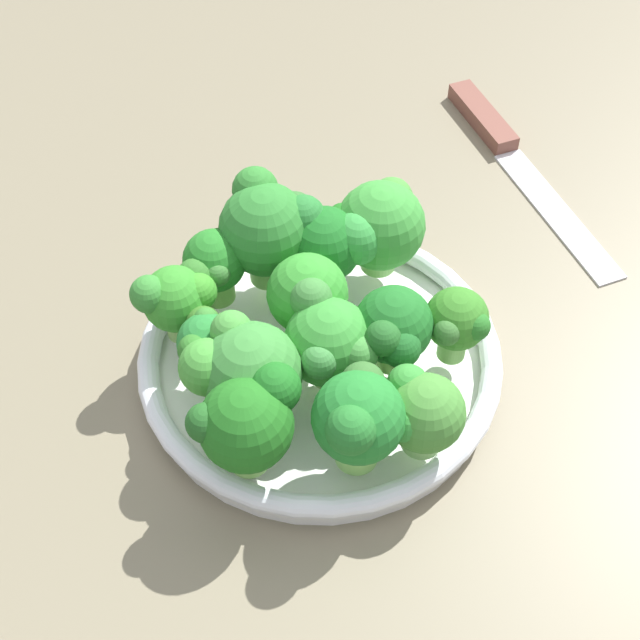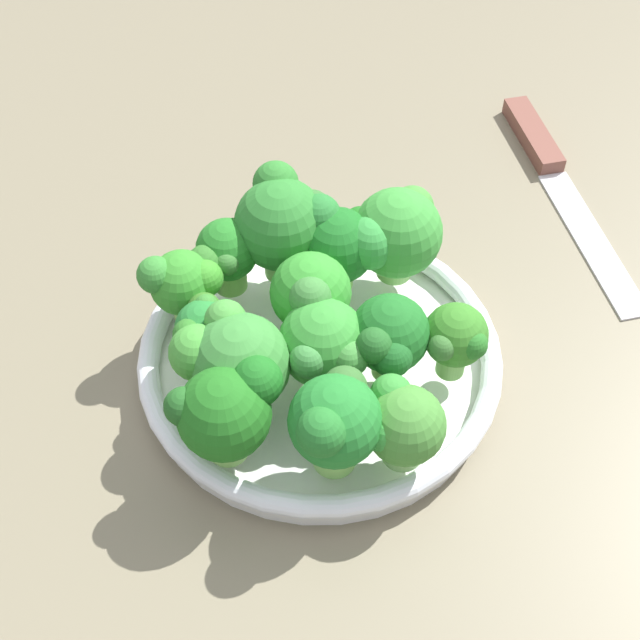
# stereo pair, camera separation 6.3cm
# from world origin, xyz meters

# --- Properties ---
(ground_plane) EXTENTS (1.30, 1.30, 0.03)m
(ground_plane) POSITION_xyz_m (0.00, 0.00, -0.01)
(ground_plane) COLOR #756C54
(bowl) EXTENTS (0.26, 0.26, 0.03)m
(bowl) POSITION_xyz_m (-0.01, 0.04, 0.01)
(bowl) COLOR white
(bowl) RESTS_ON ground_plane
(broccoli_floret_0) EXTENTS (0.04, 0.05, 0.05)m
(broccoli_floret_0) POSITION_xyz_m (0.07, 0.07, 0.06)
(broccoli_floret_0) COLOR #76BE57
(broccoli_floret_0) RESTS_ON bowl
(broccoli_floret_1) EXTENTS (0.06, 0.07, 0.07)m
(broccoli_floret_1) POSITION_xyz_m (-0.01, 0.06, 0.07)
(broccoli_floret_1) COLOR #A2D172
(broccoli_floret_1) RESTS_ON bowl
(broccoli_floret_2) EXTENTS (0.06, 0.07, 0.07)m
(broccoli_floret_2) POSITION_xyz_m (-0.04, 0.12, 0.07)
(broccoli_floret_2) COLOR #87C95C
(broccoli_floret_2) RESTS_ON bowl
(broccoli_floret_3) EXTENTS (0.05, 0.06, 0.06)m
(broccoli_floret_3) POSITION_xyz_m (0.08, 0.00, 0.06)
(broccoli_floret_3) COLOR #78B74F
(broccoli_floret_3) RESTS_ON bowl
(broccoli_floret_4) EXTENTS (0.08, 0.07, 0.08)m
(broccoli_floret_4) POSITION_xyz_m (0.04, -0.03, 0.08)
(broccoli_floret_4) COLOR #84BD60
(broccoli_floret_4) RESTS_ON bowl
(broccoli_floret_5) EXTENTS (0.05, 0.06, 0.07)m
(broccoli_floret_5) POSITION_xyz_m (-0.06, 0.05, 0.07)
(broccoli_floret_5) COLOR #7AB24F
(broccoli_floret_5) RESTS_ON bowl
(broccoli_floret_6) EXTENTS (0.06, 0.06, 0.07)m
(broccoli_floret_6) POSITION_xyz_m (0.00, 0.03, 0.07)
(broccoli_floret_6) COLOR #83C254
(broccoli_floret_6) RESTS_ON bowl
(broccoli_floret_7) EXTENTS (0.08, 0.07, 0.07)m
(broccoli_floret_7) POSITION_xyz_m (0.04, 0.10, 0.07)
(broccoli_floret_7) COLOR #90D76E
(broccoli_floret_7) RESTS_ON bowl
(broccoli_floret_8) EXTENTS (0.06, 0.06, 0.07)m
(broccoli_floret_8) POSITION_xyz_m (-0.00, -0.03, 0.07)
(broccoli_floret_8) COLOR #89BD5D
(broccoli_floret_8) RESTS_ON bowl
(broccoli_floret_9) EXTENTS (0.07, 0.07, 0.08)m
(broccoli_floret_9) POSITION_xyz_m (-0.04, -0.05, 0.07)
(broccoli_floret_9) COLOR #86C864
(broccoli_floret_9) RESTS_ON bowl
(broccoli_floret_10) EXTENTS (0.04, 0.05, 0.06)m
(broccoli_floret_10) POSITION_xyz_m (-0.10, 0.03, 0.06)
(broccoli_floret_10) COLOR #75B653
(broccoli_floret_10) RESTS_ON bowl
(broccoli_floret_11) EXTENTS (0.07, 0.07, 0.07)m
(broccoli_floret_11) POSITION_xyz_m (0.03, 0.13, 0.07)
(broccoli_floret_11) COLOR #7CB351
(broccoli_floret_11) RESTS_ON bowl
(broccoli_floret_12) EXTENTS (0.06, 0.05, 0.06)m
(broccoli_floret_12) POSITION_xyz_m (0.09, 0.04, 0.07)
(broccoli_floret_12) COLOR #84B057
(broccoli_floret_12) RESTS_ON bowl
(broccoli_floret_13) EXTENTS (0.05, 0.05, 0.06)m
(broccoli_floret_13) POSITION_xyz_m (-0.08, 0.11, 0.06)
(broccoli_floret_13) COLOR #88C668
(broccoli_floret_13) RESTS_ON bowl
(knife) EXTENTS (0.15, 0.24, 0.01)m
(knife) POSITION_xyz_m (-0.14, -0.23, 0.01)
(knife) COLOR silver
(knife) RESTS_ON ground_plane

